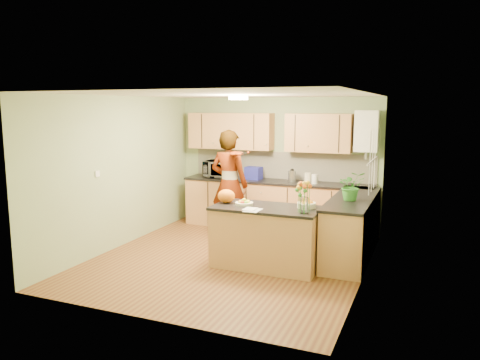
% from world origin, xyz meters
% --- Properties ---
extents(floor, '(4.50, 4.50, 0.00)m').
position_xyz_m(floor, '(0.00, 0.00, 0.00)').
color(floor, '#5C2F1A').
rests_on(floor, ground).
extents(ceiling, '(4.00, 4.50, 0.02)m').
position_xyz_m(ceiling, '(0.00, 0.00, 2.50)').
color(ceiling, silver).
rests_on(ceiling, wall_back).
extents(wall_back, '(4.00, 0.02, 2.50)m').
position_xyz_m(wall_back, '(0.00, 2.25, 1.25)').
color(wall_back, '#8BA072').
rests_on(wall_back, floor).
extents(wall_front, '(4.00, 0.02, 2.50)m').
position_xyz_m(wall_front, '(0.00, -2.25, 1.25)').
color(wall_front, '#8BA072').
rests_on(wall_front, floor).
extents(wall_left, '(0.02, 4.50, 2.50)m').
position_xyz_m(wall_left, '(-2.00, 0.00, 1.25)').
color(wall_left, '#8BA072').
rests_on(wall_left, floor).
extents(wall_right, '(0.02, 4.50, 2.50)m').
position_xyz_m(wall_right, '(2.00, 0.00, 1.25)').
color(wall_right, '#8BA072').
rests_on(wall_right, floor).
extents(back_counter, '(3.64, 0.62, 0.94)m').
position_xyz_m(back_counter, '(0.10, 1.95, 0.47)').
color(back_counter, '#B47948').
rests_on(back_counter, floor).
extents(right_counter, '(0.62, 2.24, 0.94)m').
position_xyz_m(right_counter, '(1.70, 0.85, 0.47)').
color(right_counter, '#B47948').
rests_on(right_counter, floor).
extents(splashback, '(3.60, 0.02, 0.52)m').
position_xyz_m(splashback, '(0.10, 2.23, 1.20)').
color(splashback, silver).
rests_on(splashback, back_counter).
extents(upper_cabinets, '(3.20, 0.34, 0.70)m').
position_xyz_m(upper_cabinets, '(-0.18, 2.08, 1.85)').
color(upper_cabinets, '#B47948').
rests_on(upper_cabinets, wall_back).
extents(boiler, '(0.40, 0.30, 0.86)m').
position_xyz_m(boiler, '(1.70, 2.09, 1.90)').
color(boiler, white).
rests_on(boiler, wall_back).
extents(window_right, '(0.01, 1.30, 1.05)m').
position_xyz_m(window_right, '(1.99, 0.60, 1.55)').
color(window_right, white).
rests_on(window_right, wall_right).
extents(light_switch, '(0.02, 0.09, 0.09)m').
position_xyz_m(light_switch, '(-1.99, -0.60, 1.30)').
color(light_switch, white).
rests_on(light_switch, wall_left).
extents(ceiling_lamp, '(0.30, 0.30, 0.07)m').
position_xyz_m(ceiling_lamp, '(0.00, 0.30, 2.46)').
color(ceiling_lamp, '#FFEABF').
rests_on(ceiling_lamp, ceiling).
extents(peninsula_island, '(1.56, 0.80, 0.89)m').
position_xyz_m(peninsula_island, '(0.61, -0.11, 0.45)').
color(peninsula_island, '#B47948').
rests_on(peninsula_island, floor).
extents(fruit_dish, '(0.26, 0.26, 0.09)m').
position_xyz_m(fruit_dish, '(0.26, -0.11, 0.93)').
color(fruit_dish, beige).
rests_on(fruit_dish, peninsula_island).
extents(orange_bowl, '(0.27, 0.27, 0.16)m').
position_xyz_m(orange_bowl, '(1.16, 0.04, 0.96)').
color(orange_bowl, beige).
rests_on(orange_bowl, peninsula_island).
extents(flower_vase, '(0.26, 0.26, 0.48)m').
position_xyz_m(flower_vase, '(1.21, -0.29, 1.21)').
color(flower_vase, silver).
rests_on(flower_vase, peninsula_island).
extents(orange_bag, '(0.32, 0.29, 0.20)m').
position_xyz_m(orange_bag, '(-0.05, -0.06, 0.99)').
color(orange_bag, orange).
rests_on(orange_bag, peninsula_island).
extents(papers, '(0.20, 0.28, 0.01)m').
position_xyz_m(papers, '(0.51, -0.41, 0.90)').
color(papers, silver).
rests_on(papers, peninsula_island).
extents(violinist, '(0.75, 0.53, 1.93)m').
position_xyz_m(violinist, '(-0.49, 1.06, 0.97)').
color(violinist, tan).
rests_on(violinist, floor).
extents(violin, '(0.59, 0.51, 0.15)m').
position_xyz_m(violin, '(-0.29, 0.84, 1.55)').
color(violin, '#501505').
rests_on(violin, violinist).
extents(microwave, '(0.60, 0.41, 0.33)m').
position_xyz_m(microwave, '(-1.07, 1.94, 1.10)').
color(microwave, white).
rests_on(microwave, back_counter).
extents(blue_box, '(0.32, 0.25, 0.24)m').
position_xyz_m(blue_box, '(-0.37, 1.97, 1.06)').
color(blue_box, navy).
rests_on(blue_box, back_counter).
extents(kettle, '(0.15, 0.15, 0.28)m').
position_xyz_m(kettle, '(0.39, 1.99, 1.05)').
color(kettle, '#ADADB1').
rests_on(kettle, back_counter).
extents(jar_cream, '(0.16, 0.16, 0.18)m').
position_xyz_m(jar_cream, '(0.70, 1.95, 1.03)').
color(jar_cream, beige).
rests_on(jar_cream, back_counter).
extents(jar_white, '(0.14, 0.14, 0.17)m').
position_xyz_m(jar_white, '(0.84, 1.90, 1.03)').
color(jar_white, white).
rests_on(jar_white, back_counter).
extents(potted_plant, '(0.49, 0.46, 0.44)m').
position_xyz_m(potted_plant, '(1.70, 0.60, 1.16)').
color(potted_plant, '#317C29').
rests_on(potted_plant, right_counter).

